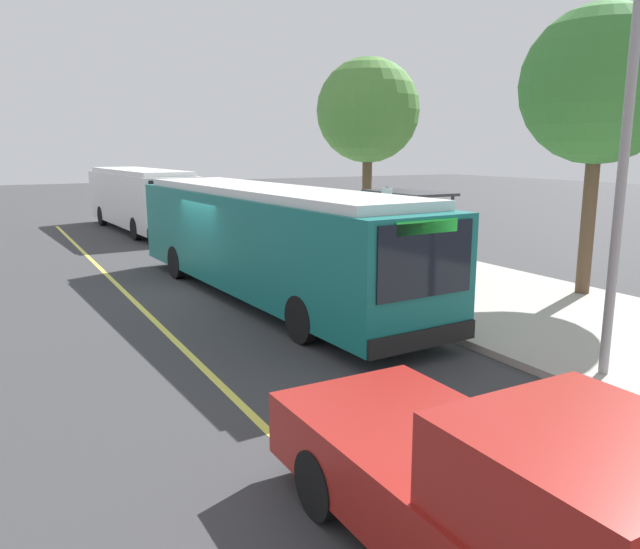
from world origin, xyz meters
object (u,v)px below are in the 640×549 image
Objects in this scene: route_sign_post at (386,225)px; transit_bus_second at (141,197)px; waiting_bench at (418,255)px; pedestrian_commuter at (340,239)px; pickup_truck at (514,507)px; transit_bus_main at (266,238)px.

transit_bus_second is at bearing -171.91° from route_sign_post.
waiting_bench is 2.50m from pedestrian_commuter.
transit_bus_second is 14.13m from pedestrian_commuter.
pickup_truck is at bearing -24.48° from pedestrian_commuter.
transit_bus_main is at bearing -60.40° from pedestrian_commuter.
pedestrian_commuter is at bearing 169.62° from route_sign_post.
pickup_truck is 3.39× the size of waiting_bench.
waiting_bench is 0.57× the size of route_sign_post.
route_sign_post is at bearing -52.18° from waiting_bench.
pedestrian_commuter is (-3.46, 0.63, -0.84)m from route_sign_post.
route_sign_post is 3.61m from pedestrian_commuter.
waiting_bench is 0.95× the size of pedestrian_commuter.
transit_bus_main is 4.52× the size of route_sign_post.
transit_bus_second is at bearing 178.94° from transit_bus_main.
pickup_truck is 14.25m from waiting_bench.
pickup_truck is at bearing -28.90° from route_sign_post.
transit_bus_second is at bearing -167.38° from pedestrian_commuter.
transit_bus_main is 5.49m from waiting_bench.
pedestrian_commuter is (-1.41, -2.00, 0.48)m from waiting_bench.
transit_bus_main reaches higher than pedestrian_commuter.
waiting_bench is at bearing 95.35° from transit_bus_main.
route_sign_post reaches higher than pedestrian_commuter.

